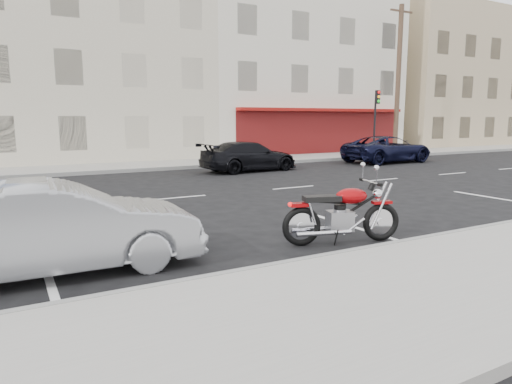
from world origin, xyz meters
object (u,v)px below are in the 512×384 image
Objects in this scene: motorcycle at (383,213)px; utility_pole at (398,79)px; sedan_silver at (57,228)px; fire_hydrant at (354,148)px; traffic_light at (376,114)px; suv_far at (387,149)px; car_far at (249,156)px.

utility_pole is at bearing 59.78° from motorcycle.
sedan_silver reaches higher than motorcycle.
sedan_silver is (-17.82, -13.90, 0.17)m from fire_hydrant.
traffic_light is 5.28× the size of fire_hydrant.
suv_far is at bearing -56.34° from sedan_silver.
traffic_light is at bearing 63.15° from motorcycle.
car_far is at bearing -163.88° from utility_pole.
traffic_light reaches higher than motorcycle.
car_far is (8.81, 10.38, -0.05)m from sedan_silver.
traffic_light is at bearing -77.75° from car_far.
sedan_silver is 0.85× the size of suv_far.
motorcycle is 0.45× the size of suv_far.
fire_hydrant is 19.30m from motorcycle.
sedan_silver is at bearing -142.05° from fire_hydrant.
traffic_light reaches higher than fire_hydrant.
fire_hydrant is at bearing -14.67° from suv_far.
motorcycle is at bearing -97.95° from sedan_silver.
utility_pole is 2.37× the size of traffic_light.
suv_far is at bearing -95.60° from car_far.
traffic_light is 20.27m from motorcycle.
motorcycle is at bearing -133.05° from traffic_light.
traffic_light is 4.49m from suv_far.
utility_pole is at bearing -54.37° from sedan_silver.
fire_hydrant is at bearing 173.64° from traffic_light.
car_far is (3.26, 11.39, 0.12)m from motorcycle.
sedan_silver reaches higher than car_far.
suv_far is (17.02, 10.35, -0.00)m from sedan_silver.
car_far is at bearing -162.33° from traffic_light.
suv_far is 8.21m from car_far.
motorcycle is 5.65m from sedan_silver.
sedan_silver is 13.62m from car_far.
utility_pole is 2.13× the size of sedan_silver.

